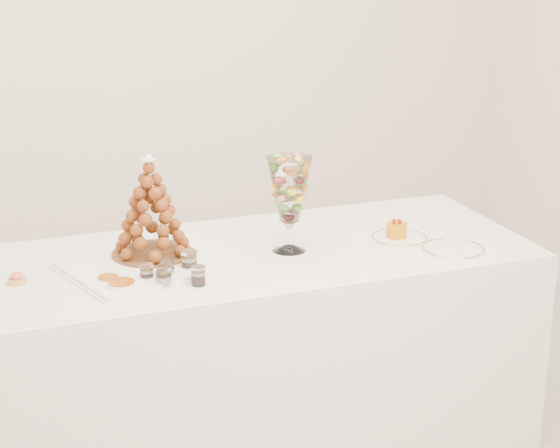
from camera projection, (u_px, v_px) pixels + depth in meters
name	position (u px, v px, depth m)	size (l,w,h in m)	color
room_walls	(295.00, 0.00, 2.94)	(4.54, 4.04, 2.82)	white
buffet_table	(250.00, 351.00, 3.67)	(2.22, 1.00, 0.82)	white
lace_tray	(151.00, 263.00, 3.41)	(0.59, 0.44, 0.02)	white
macaron_vase	(289.00, 191.00, 3.49)	(0.17, 0.17, 0.37)	white
cake_plate	(399.00, 238.00, 3.68)	(0.22, 0.22, 0.01)	white
spare_plate	(453.00, 250.00, 3.56)	(0.24, 0.24, 0.01)	white
pink_tart	(17.00, 279.00, 3.24)	(0.07, 0.07, 0.04)	tan
verrine_a	(147.00, 273.00, 3.25)	(0.05, 0.05, 0.06)	white
verrine_b	(167.00, 269.00, 3.28)	(0.05, 0.05, 0.07)	white
verrine_c	(189.00, 261.00, 3.34)	(0.06, 0.06, 0.08)	white
verrine_d	(164.00, 277.00, 3.21)	(0.05, 0.05, 0.07)	white
verrine_e	(198.00, 276.00, 3.22)	(0.05, 0.05, 0.07)	white
ramekin_back	(109.00, 281.00, 3.23)	(0.08, 0.08, 0.03)	white
ramekin_front	(122.00, 287.00, 3.18)	(0.10, 0.10, 0.03)	white
croquembouche	(151.00, 207.00, 3.41)	(0.32, 0.32, 0.38)	brown
mousse_cake	(396.00, 230.00, 3.67)	(0.08, 0.08, 0.07)	orange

